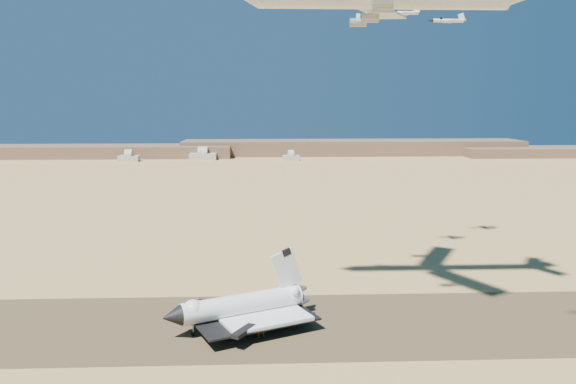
{
  "coord_description": "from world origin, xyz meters",
  "views": [
    {
      "loc": [
        10.12,
        -156.42,
        64.48
      ],
      "look_at": [
        17.04,
        8.0,
        38.2
      ],
      "focal_mm": 35.0,
      "sensor_mm": 36.0,
      "label": 1
    }
  ],
  "objects_px": {
    "chase_jet_c": "(402,13)",
    "chase_jet_d": "(447,21)",
    "crew_c": "(259,334)",
    "crew_a": "(262,331)",
    "crew_b": "(264,333)",
    "shuttle": "(241,307)"
  },
  "relations": [
    {
      "from": "crew_a",
      "to": "chase_jet_c",
      "type": "height_order",
      "value": "chase_jet_c"
    },
    {
      "from": "crew_b",
      "to": "crew_c",
      "type": "bearing_deg",
      "value": 113.33
    },
    {
      "from": "crew_a",
      "to": "crew_c",
      "type": "height_order",
      "value": "crew_c"
    },
    {
      "from": "crew_b",
      "to": "chase_jet_d",
      "type": "distance_m",
      "value": 152.12
    },
    {
      "from": "crew_c",
      "to": "chase_jet_c",
      "type": "relative_size",
      "value": 0.13
    },
    {
      "from": "shuttle",
      "to": "crew_c",
      "type": "relative_size",
      "value": 24.35
    },
    {
      "from": "crew_b",
      "to": "crew_a",
      "type": "bearing_deg",
      "value": 11.87
    },
    {
      "from": "crew_a",
      "to": "chase_jet_c",
      "type": "relative_size",
      "value": 0.11
    },
    {
      "from": "shuttle",
      "to": "crew_c",
      "type": "bearing_deg",
      "value": -82.27
    },
    {
      "from": "crew_a",
      "to": "crew_b",
      "type": "relative_size",
      "value": 0.87
    },
    {
      "from": "crew_c",
      "to": "chase_jet_c",
      "type": "height_order",
      "value": "chase_jet_c"
    },
    {
      "from": "crew_a",
      "to": "crew_c",
      "type": "relative_size",
      "value": 0.9
    },
    {
      "from": "shuttle",
      "to": "crew_a",
      "type": "distance_m",
      "value": 9.51
    },
    {
      "from": "crew_a",
      "to": "crew_b",
      "type": "distance_m",
      "value": 1.56
    },
    {
      "from": "shuttle",
      "to": "crew_b",
      "type": "distance_m",
      "value": 10.71
    },
    {
      "from": "crew_b",
      "to": "chase_jet_c",
      "type": "relative_size",
      "value": 0.13
    },
    {
      "from": "crew_b",
      "to": "chase_jet_c",
      "type": "bearing_deg",
      "value": -49.57
    },
    {
      "from": "chase_jet_c",
      "to": "chase_jet_d",
      "type": "distance_m",
      "value": 31.55
    },
    {
      "from": "shuttle",
      "to": "crew_b",
      "type": "bearing_deg",
      "value": -71.08
    },
    {
      "from": "chase_jet_c",
      "to": "chase_jet_d",
      "type": "height_order",
      "value": "chase_jet_d"
    },
    {
      "from": "crew_b",
      "to": "crew_c",
      "type": "relative_size",
      "value": 1.03
    },
    {
      "from": "crew_b",
      "to": "crew_c",
      "type": "xyz_separation_m",
      "value": [
        -1.51,
        -1.07,
        -0.02
      ]
    }
  ]
}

